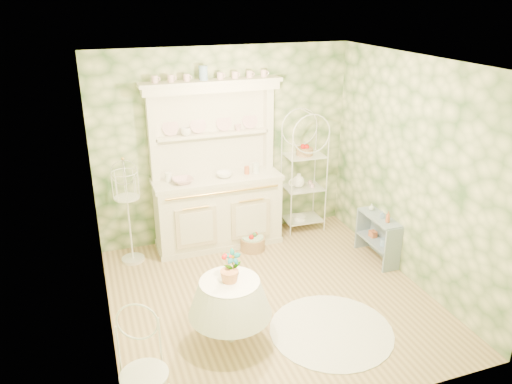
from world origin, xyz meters
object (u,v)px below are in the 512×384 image
object	(u,v)px
round_table	(230,308)
birdcage_stand	(128,214)
kitchen_dresser	(217,167)
floor_basket	(253,243)
bakers_rack	(304,168)
side_shelf	(378,240)
cafe_chair	(144,371)

from	to	relation	value
round_table	birdcage_stand	bearing A→B (deg)	110.44
kitchen_dresser	floor_basket	bearing A→B (deg)	-40.28
bakers_rack	birdcage_stand	xyz separation A→B (m)	(-2.54, -0.16, -0.28)
kitchen_dresser	bakers_rack	size ratio (longest dim) A/B	1.20
bakers_rack	birdcage_stand	distance (m)	2.56
kitchen_dresser	round_table	distance (m)	2.29
side_shelf	birdcage_stand	xyz separation A→B (m)	(-3.10, 1.03, 0.40)
kitchen_dresser	bakers_rack	bearing A→B (deg)	3.14
bakers_rack	side_shelf	bearing A→B (deg)	-63.15
bakers_rack	round_table	xyz separation A→B (m)	(-1.79, -2.19, -0.56)
bakers_rack	round_table	size ratio (longest dim) A/B	2.41
round_table	floor_basket	bearing A→B (deg)	64.33
side_shelf	round_table	bearing A→B (deg)	-149.69
kitchen_dresser	round_table	world-z (taller)	kitchen_dresser
birdcage_stand	floor_basket	distance (m)	1.73
cafe_chair	birdcage_stand	xyz separation A→B (m)	(0.19, 2.74, 0.19)
birdcage_stand	floor_basket	bearing A→B (deg)	-8.65
cafe_chair	floor_basket	world-z (taller)	cafe_chair
bakers_rack	round_table	distance (m)	2.88
kitchen_dresser	round_table	size ratio (longest dim) A/B	2.89
bakers_rack	side_shelf	world-z (taller)	bakers_rack
kitchen_dresser	side_shelf	xyz separation A→B (m)	(1.88, -1.12, -0.87)
side_shelf	floor_basket	distance (m)	1.69
round_table	floor_basket	size ratio (longest dim) A/B	2.42
cafe_chair	side_shelf	bearing A→B (deg)	49.30
kitchen_dresser	floor_basket	distance (m)	1.16
round_table	cafe_chair	world-z (taller)	cafe_chair
kitchen_dresser	birdcage_stand	bearing A→B (deg)	-175.80
kitchen_dresser	cafe_chair	world-z (taller)	kitchen_dresser
cafe_chair	floor_basket	distance (m)	3.10
floor_basket	kitchen_dresser	bearing A→B (deg)	139.72
round_table	birdcage_stand	world-z (taller)	birdcage_stand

